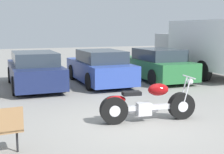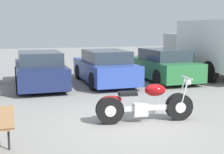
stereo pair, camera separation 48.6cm
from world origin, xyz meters
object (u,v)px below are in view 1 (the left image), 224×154
object	(u,v)px
parked_car_blue	(100,68)
parked_car_green	(156,65)
parked_car_navy	(34,70)
delivery_truck	(207,46)
motorcycle	(148,104)

from	to	relation	value
parked_car_blue	parked_car_green	xyz separation A→B (m)	(2.62, -0.02, 0.00)
parked_car_navy	parked_car_green	bearing A→B (deg)	-0.73
parked_car_navy	delivery_truck	bearing A→B (deg)	0.37
parked_car_green	delivery_truck	bearing A→B (deg)	2.45
delivery_truck	parked_car_green	bearing A→B (deg)	-177.55
motorcycle	parked_car_blue	bearing A→B (deg)	83.68
parked_car_green	delivery_truck	distance (m)	2.87
parked_car_green	parked_car_navy	bearing A→B (deg)	179.27
parked_car_navy	parked_car_blue	distance (m)	2.62
motorcycle	parked_car_blue	world-z (taller)	parked_car_blue
parked_car_blue	parked_car_green	distance (m)	2.62
parked_car_navy	delivery_truck	xyz separation A→B (m)	(8.00, 0.05, 0.79)
parked_car_blue	motorcycle	bearing A→B (deg)	-96.32
parked_car_blue	delivery_truck	bearing A→B (deg)	1.03
parked_car_blue	parked_car_navy	bearing A→B (deg)	179.00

